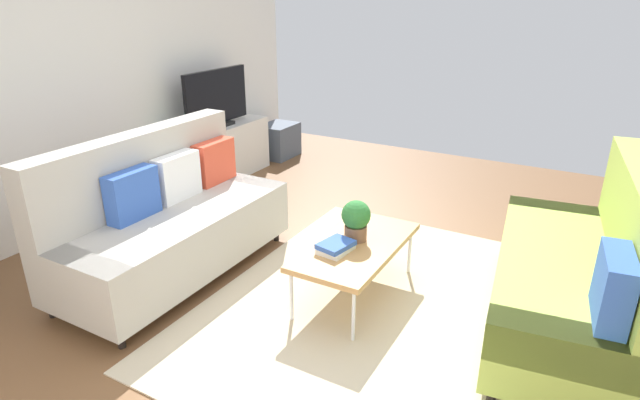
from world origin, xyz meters
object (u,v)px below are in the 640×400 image
tv (217,99)px  storage_trunk (279,140)px  couch_beige (168,219)px  tv_console (219,153)px  potted_plant (356,219)px  table_book_0 (336,249)px  bottle_0 (196,125)px  vase_0 (177,129)px  couch_green (581,272)px  coffee_table (356,247)px  bottle_1 (202,125)px  bottle_2 (208,122)px

tv → storage_trunk: bearing=-4.2°
couch_beige → tv_console: couch_beige is taller
potted_plant → table_book_0: size_ratio=1.24×
tv → bottle_0: (-0.39, -0.02, -0.21)m
tv → vase_0: tv is taller
couch_green → vase_0: size_ratio=11.90×
coffee_table → tv_console: 2.94m
tv_console → vase_0: size_ratio=8.38×
tv → bottle_1: (-0.29, -0.02, -0.23)m
couch_beige → bottle_0: couch_beige is taller
vase_0 → bottle_0: 0.21m
coffee_table → bottle_1: 2.79m
couch_beige → couch_green: size_ratio=0.96×
couch_green → coffee_table: 1.45m
couch_green → vase_0: couch_green is taller
potted_plant → couch_beige: bearing=107.9°
couch_beige → bottle_2: (1.72, 1.05, 0.29)m
potted_plant → bottle_0: (1.07, 2.44, 0.16)m
table_book_0 → storage_trunk: bearing=39.9°
storage_trunk → potted_plant: potted_plant is taller
potted_plant → bottle_0: bottle_0 is taller
tv → bottle_2: 0.29m
couch_green → tv: size_ratio=1.99×
vase_0 → bottle_2: bottle_2 is taller
couch_beige → bottle_0: 1.87m
couch_green → bottle_0: size_ratio=9.86×
vase_0 → bottle_1: bearing=-17.1°
coffee_table → table_book_0: table_book_0 is taller
couch_beige → bottle_1: (1.63, 1.05, 0.27)m
couch_beige → potted_plant: (0.45, -1.39, 0.13)m
coffee_table → storage_trunk: storage_trunk is taller
storage_trunk → bottle_0: (-1.49, 0.06, 0.52)m
storage_trunk → bottle_2: 1.40m
table_book_0 → bottle_1: bearing=59.6°
storage_trunk → table_book_0: (-2.80, -2.34, 0.22)m
tv_console → bottle_2: bottle_2 is taller
storage_trunk → bottle_1: bottle_1 is taller
bottle_2 → couch_green: bearing=-104.9°
potted_plant → bottle_0: bearing=66.3°
couch_beige → bottle_1: couch_beige is taller
table_book_0 → couch_green: bearing=-72.6°
coffee_table → table_book_0: (-0.17, 0.07, 0.04)m
coffee_table → bottle_0: (1.13, 2.48, 0.35)m
couch_beige → potted_plant: size_ratio=6.38×
couch_green → storage_trunk: couch_green is taller
tv → bottle_2: size_ratio=5.08×
table_book_0 → vase_0: (1.12, 2.49, 0.29)m
coffee_table → tv: tv is taller
potted_plant → vase_0: 2.69m
tv → table_book_0: 3.00m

